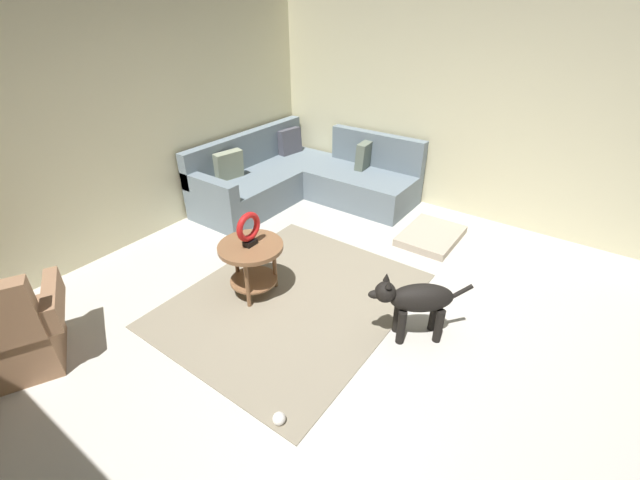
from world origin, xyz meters
The scene contains 11 objects.
ground_plane centered at (0.00, 0.00, -0.05)m, with size 6.00×6.00×0.10m, color beige.
wall_back centered at (0.00, 2.94, 1.35)m, with size 6.00×0.12×2.70m, color beige.
wall_right centered at (2.94, 0.00, 1.35)m, with size 0.12×6.00×2.70m, color beige.
area_rug centered at (0.15, 0.70, 0.01)m, with size 2.30×1.90×0.01m, color gray.
sectional_couch centered at (1.99, 2.01, 0.29)m, with size 2.20×2.25×0.88m.
armchair centered at (-1.72, 1.90, 0.32)m, with size 0.99×0.90×0.88m.
side_table centered at (0.02, 1.08, 0.42)m, with size 0.60×0.60×0.54m.
torus_sculpture centered at (0.02, 1.08, 0.71)m, with size 0.28×0.08×0.33m.
dog_bed_mat centered at (1.98, 0.08, 0.04)m, with size 0.80×0.60×0.09m, color #B2A38E.
dog centered at (0.36, -0.42, 0.38)m, with size 0.57×0.69×0.63m.
dog_toy_ball centered at (-0.93, -0.05, 0.05)m, with size 0.09×0.09×0.09m, color silver.
Camera 1 is at (-2.21, -1.30, 2.50)m, focal length 23.17 mm.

